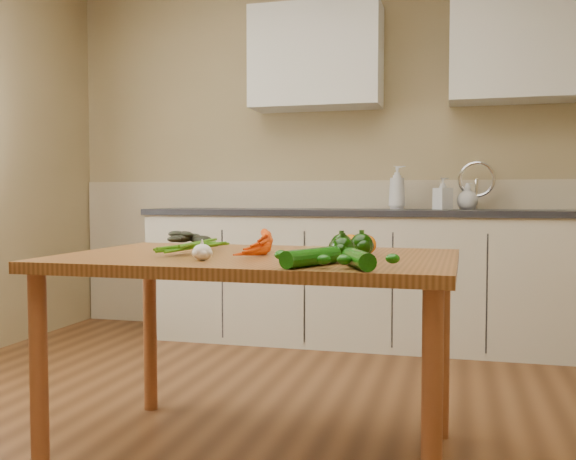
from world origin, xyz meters
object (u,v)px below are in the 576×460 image
(pepper_a, at_px, (341,245))
(pepper_b, at_px, (362,245))
(carrot_bunch, at_px, (239,245))
(tomato_a, at_px, (337,246))
(soap_bottle_c, at_px, (467,196))
(leafy_greens, at_px, (188,234))
(tomato_c, at_px, (365,245))
(table, at_px, (258,278))
(soap_bottle_a, at_px, (397,187))
(zucchini_a, at_px, (359,259))
(zucchini_b, at_px, (311,257))
(soap_bottle_b, at_px, (443,194))
(pepper_c, at_px, (343,249))
(tomato_b, at_px, (350,243))
(garlic_bulb, at_px, (202,252))

(pepper_a, bearing_deg, pepper_b, -0.85)
(carrot_bunch, bearing_deg, tomato_a, 17.54)
(soap_bottle_c, xyz_separation_m, pepper_a, (-0.47, -2.13, -0.18))
(leafy_greens, distance_m, tomato_c, 0.83)
(table, bearing_deg, soap_bottle_a, 82.24)
(leafy_greens, xyz_separation_m, zucchini_a, (0.84, -0.66, -0.02))
(carrot_bunch, relative_size, zucchini_b, 1.08)
(soap_bottle_b, height_order, tomato_a, soap_bottle_b)
(table, distance_m, soap_bottle_b, 2.19)
(carrot_bunch, xyz_separation_m, tomato_a, (0.35, 0.11, -0.01))
(table, distance_m, carrot_bunch, 0.14)
(tomato_a, bearing_deg, carrot_bunch, -163.12)
(pepper_c, xyz_separation_m, zucchini_a, (0.08, -0.18, -0.01))
(leafy_greens, bearing_deg, table, -37.04)
(carrot_bunch, height_order, tomato_c, tomato_c)
(pepper_b, bearing_deg, zucchini_b, -107.26)
(tomato_b, distance_m, tomato_c, 0.15)
(leafy_greens, bearing_deg, pepper_a, -22.49)
(garlic_bulb, distance_m, tomato_a, 0.54)
(zucchini_a, bearing_deg, tomato_c, 95.36)
(soap_bottle_b, bearing_deg, pepper_c, 129.85)
(soap_bottle_c, distance_m, pepper_b, 2.18)
(garlic_bulb, bearing_deg, pepper_b, 27.88)
(tomato_c, bearing_deg, table, -164.80)
(soap_bottle_c, distance_m, pepper_c, 2.36)
(zucchini_b, bearing_deg, zucchini_a, -6.05)
(soap_bottle_b, bearing_deg, soap_bottle_a, 36.15)
(table, bearing_deg, garlic_bulb, -113.88)
(carrot_bunch, bearing_deg, pepper_b, 1.45)
(tomato_c, height_order, zucchini_b, tomato_c)
(carrot_bunch, height_order, zucchini_b, carrot_bunch)
(zucchini_a, xyz_separation_m, zucchini_b, (-0.15, 0.02, 0.00))
(pepper_b, bearing_deg, soap_bottle_c, 79.59)
(pepper_b, bearing_deg, tomato_b, 109.13)
(soap_bottle_c, distance_m, carrot_bunch, 2.31)
(soap_bottle_c, distance_m, pepper_a, 2.19)
(leafy_greens, bearing_deg, tomato_a, -16.27)
(carrot_bunch, height_order, pepper_b, pepper_b)
(pepper_a, xyz_separation_m, zucchini_a, (0.12, -0.36, -0.01))
(tomato_a, bearing_deg, garlic_bulb, -137.06)
(leafy_greens, xyz_separation_m, pepper_b, (0.80, -0.30, -0.01))
(soap_bottle_b, xyz_separation_m, pepper_a, (-0.31, -2.06, -0.20))
(pepper_b, xyz_separation_m, tomato_c, (0.00, 0.09, -0.00))
(tomato_b, distance_m, zucchini_b, 0.56)
(carrot_bunch, height_order, leafy_greens, leafy_greens)
(soap_bottle_a, distance_m, pepper_b, 2.14)
(pepper_b, distance_m, zucchini_b, 0.36)
(carrot_bunch, relative_size, tomato_c, 3.26)
(pepper_c, bearing_deg, soap_bottle_c, 79.53)
(pepper_a, bearing_deg, tomato_c, 51.42)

